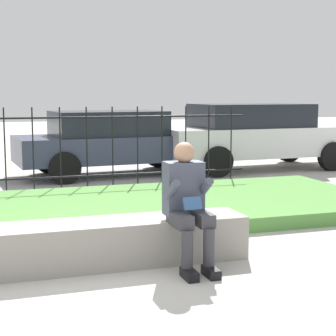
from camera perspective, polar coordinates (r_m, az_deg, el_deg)
name	(u,v)px	position (r m, az deg, el deg)	size (l,w,h in m)	color
ground_plane	(94,266)	(5.81, -7.53, -9.82)	(60.00, 60.00, 0.00)	#B2AFA8
stone_bench	(113,245)	(5.79, -5.60, -7.77)	(2.77, 0.57, 0.45)	gray
person_seated_reader	(187,200)	(5.57, 1.96, -3.27)	(0.42, 0.73, 1.25)	black
grass_berm	(64,213)	(7.93, -10.56, -4.47)	(9.30, 3.07, 0.19)	#569342
iron_fence	(47,150)	(9.75, -12.21, 1.84)	(7.30, 0.03, 1.50)	black
car_parked_center	(113,141)	(12.00, -5.56, 2.73)	(4.29, 2.08, 1.36)	#383D56
car_parked_right	(255,135)	(13.06, 8.87, 3.38)	(4.66, 2.10, 1.50)	silver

